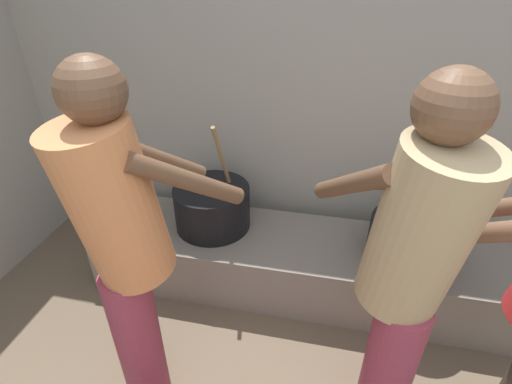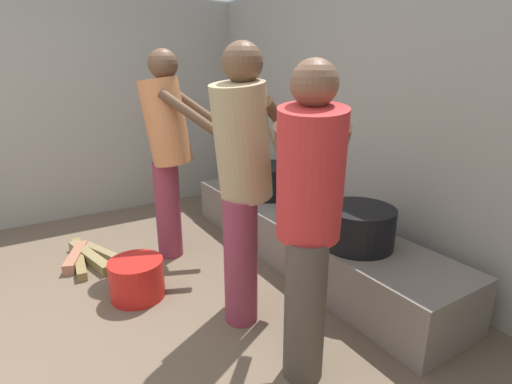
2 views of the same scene
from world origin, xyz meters
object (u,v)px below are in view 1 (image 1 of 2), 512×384
object	(u,v)px
cooking_pot_secondary	(410,241)
cook_in_tan_shirt	(409,271)
cooking_pot_main	(212,207)
cook_in_orange_shirt	(124,243)

from	to	relation	value
cooking_pot_secondary	cook_in_tan_shirt	xyz separation A→B (m)	(-0.19, -0.75, 0.42)
cooking_pot_main	cooking_pot_secondary	world-z (taller)	cooking_pot_main
cooking_pot_main	cook_in_tan_shirt	xyz separation A→B (m)	(1.01, -0.84, 0.41)
cooking_pot_main	cooking_pot_secondary	xyz separation A→B (m)	(1.19, -0.09, -0.01)
cook_in_orange_shirt	cooking_pot_main	bearing A→B (deg)	87.65
cooking_pot_secondary	cook_in_orange_shirt	size ratio (longest dim) A/B	0.29
cooking_pot_main	cook_in_tan_shirt	size ratio (longest dim) A/B	0.45
cook_in_orange_shirt	cook_in_tan_shirt	xyz separation A→B (m)	(1.05, 0.06, -0.00)
cooking_pot_main	cook_in_orange_shirt	xyz separation A→B (m)	(-0.04, -0.91, 0.41)
cooking_pot_main	cooking_pot_secondary	distance (m)	1.20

